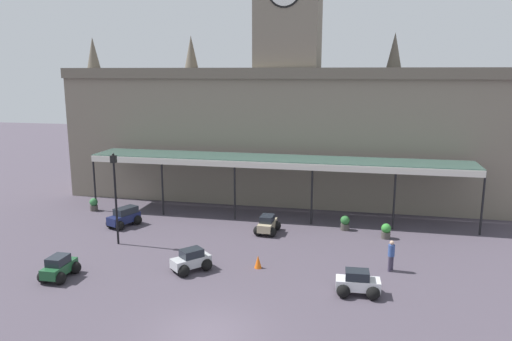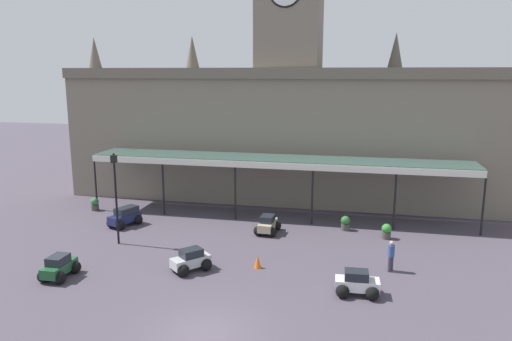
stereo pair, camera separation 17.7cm
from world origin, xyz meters
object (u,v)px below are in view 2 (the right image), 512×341
at_px(car_green_sedan, 59,268).
at_px(traffic_cone, 258,262).
at_px(planter_forecourt_centre, 95,204).
at_px(planter_by_canopy, 345,223).
at_px(car_beige_sedan, 268,225).
at_px(planter_near_kerb, 386,231).
at_px(pedestrian_crossing_forecourt, 391,255).
at_px(victorian_lamppost, 116,189).
at_px(car_silver_sedan, 191,262).
at_px(car_navy_estate, 125,218).
at_px(car_white_sedan, 357,285).

bearing_deg(car_green_sedan, traffic_cone, 19.37).
distance_m(planter_forecourt_centre, planter_by_canopy, 18.70).
distance_m(car_beige_sedan, planter_near_kerb, 7.51).
bearing_deg(traffic_cone, pedestrian_crossing_forecourt, 8.80).
distance_m(car_beige_sedan, victorian_lamppost, 9.81).
distance_m(car_silver_sedan, pedestrian_crossing_forecourt, 10.51).
relative_size(traffic_cone, planter_near_kerb, 0.72).
relative_size(car_navy_estate, pedestrian_crossing_forecourt, 1.45).
distance_m(car_green_sedan, pedestrian_crossing_forecourt, 17.10).
bearing_deg(victorian_lamppost, traffic_cone, -11.46).
xyz_separation_m(pedestrian_crossing_forecourt, traffic_cone, (-6.91, -1.07, -0.56)).
height_order(car_white_sedan, planter_forecourt_centre, car_white_sedan).
bearing_deg(pedestrian_crossing_forecourt, car_beige_sedan, 147.99).
xyz_separation_m(car_white_sedan, planter_by_canopy, (-0.89, 9.53, -0.01)).
distance_m(car_beige_sedan, planter_by_canopy, 5.20).
xyz_separation_m(car_white_sedan, planter_forecourt_centre, (-19.57, 10.22, -0.01)).
distance_m(car_white_sedan, planter_near_kerb, 8.54).
height_order(car_beige_sedan, traffic_cone, car_beige_sedan).
bearing_deg(victorian_lamppost, car_beige_sedan, 24.71).
bearing_deg(planter_forecourt_centre, traffic_cone, -29.51).
distance_m(pedestrian_crossing_forecourt, traffic_cone, 7.01).
xyz_separation_m(car_beige_sedan, planter_near_kerb, (7.50, 0.52, -0.01)).
xyz_separation_m(car_beige_sedan, planter_forecourt_centre, (-13.77, 2.37, -0.01)).
height_order(car_silver_sedan, car_white_sedan, same).
relative_size(car_green_sedan, car_white_sedan, 0.98).
bearing_deg(traffic_cone, planter_forecourt_centre, 150.49).
bearing_deg(planter_near_kerb, car_beige_sedan, -176.04).
height_order(car_navy_estate, planter_by_canopy, car_navy_estate).
relative_size(traffic_cone, planter_by_canopy, 0.72).
distance_m(car_beige_sedan, traffic_cone, 5.78).
distance_m(car_beige_sedan, car_green_sedan, 12.83).
height_order(traffic_cone, planter_forecourt_centre, planter_forecourt_centre).
height_order(car_green_sedan, traffic_cone, car_green_sedan).
distance_m(car_silver_sedan, planter_near_kerb, 12.65).
relative_size(car_navy_estate, car_beige_sedan, 1.16).
height_order(car_silver_sedan, traffic_cone, car_silver_sedan).
height_order(car_beige_sedan, car_silver_sedan, same).
bearing_deg(planter_near_kerb, pedestrian_crossing_forecourt, -90.07).
distance_m(car_navy_estate, car_beige_sedan, 9.78).
xyz_separation_m(car_white_sedan, traffic_cone, (-5.23, 2.11, -0.16)).
xyz_separation_m(car_navy_estate, victorian_lamppost, (1.26, -3.32, 2.87)).
xyz_separation_m(car_silver_sedan, victorian_lamppost, (-5.71, 2.94, 2.93)).
bearing_deg(pedestrian_crossing_forecourt, planter_near_kerb, 89.93).
xyz_separation_m(car_silver_sedan, planter_forecourt_centre, (-10.98, 9.22, -0.01)).
height_order(victorian_lamppost, traffic_cone, victorian_lamppost).
bearing_deg(car_navy_estate, car_beige_sedan, 3.44).
bearing_deg(planter_by_canopy, traffic_cone, -120.29).
relative_size(car_white_sedan, victorian_lamppost, 0.37).
distance_m(car_white_sedan, victorian_lamppost, 15.13).
bearing_deg(traffic_cone, car_beige_sedan, 95.76).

